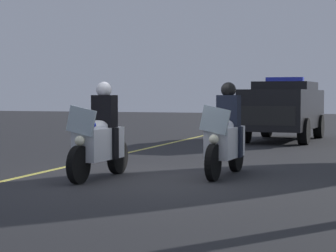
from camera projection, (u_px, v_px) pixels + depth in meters
name	position (u px, v px, depth m)	size (l,w,h in m)	color
ground_plane	(151.00, 180.00, 11.19)	(80.00, 80.00, 0.00)	#28282B
lane_stripe_center	(32.00, 174.00, 11.94)	(48.00, 0.12, 0.01)	#E0D14C
police_motorcycle_lead_left	(100.00, 139.00, 11.39)	(2.14, 0.59, 1.72)	black
police_motorcycle_lead_right	(226.00, 138.00, 11.74)	(2.14, 0.59, 1.72)	black
police_suv	(284.00, 108.00, 20.77)	(4.98, 2.25, 2.05)	black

